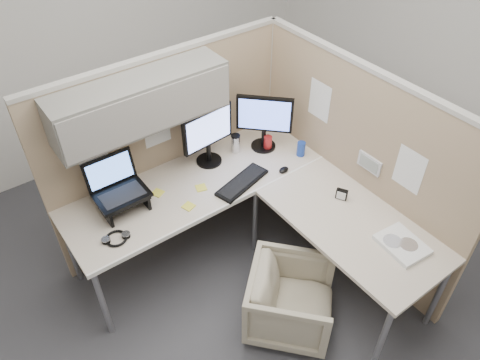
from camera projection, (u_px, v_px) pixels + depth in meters
ground at (249, 283)px, 3.69m from camera, size 4.50×4.50×0.00m
partition_back at (157, 129)px, 3.37m from camera, size 2.00×0.36×1.63m
partition_right at (350, 164)px, 3.52m from camera, size 0.07×2.03×1.63m
desk at (253, 205)px, 3.37m from camera, size 2.00×1.98×0.73m
office_chair at (291, 298)px, 3.24m from camera, size 0.78×0.78×0.58m
monitor_left at (208, 133)px, 3.50m from camera, size 0.44×0.20×0.47m
monitor_right at (264, 119)px, 3.64m from camera, size 0.33×0.34×0.47m
laptop_station at (120, 192)px, 3.20m from camera, size 0.36×0.30×0.37m
keyboard at (242, 183)px, 3.47m from camera, size 0.48×0.26×0.02m
mouse at (284, 170)px, 3.58m from camera, size 0.09×0.07×0.03m
travel_mug at (236, 143)px, 3.73m from camera, size 0.07×0.07×0.16m
soda_can_green at (301, 149)px, 3.70m from camera, size 0.07×0.07×0.12m
soda_can_silver at (268, 143)px, 3.76m from camera, size 0.07×0.07×0.12m
sticky_note_c at (158, 193)px, 3.40m from camera, size 0.10×0.10×0.01m
sticky_note_b at (231, 192)px, 3.40m from camera, size 0.09×0.09×0.01m
sticky_note_a at (189, 206)px, 3.29m from camera, size 0.10×0.10×0.01m
sticky_note_d at (201, 188)px, 3.44m from camera, size 0.09×0.09×0.01m
headphones at (116, 238)px, 3.06m from camera, size 0.18×0.18×0.03m
paper_stack at (402, 244)px, 3.01m from camera, size 0.27×0.32×0.03m
desk_clock at (342, 194)px, 3.33m from camera, size 0.07×0.09×0.08m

